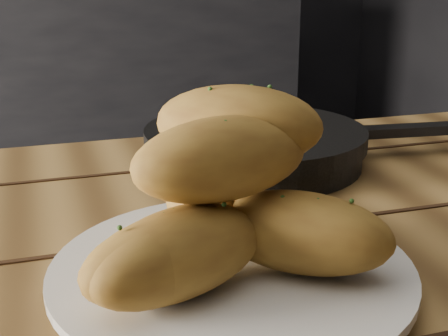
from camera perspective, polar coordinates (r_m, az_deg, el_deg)
plate at (r=0.49m, az=0.71°, el=-9.66°), size 0.28×0.28×0.02m
bread_rolls at (r=0.46m, az=-0.35°, el=-3.39°), size 0.25×0.21×0.13m
skillet at (r=0.77m, az=3.02°, el=2.12°), size 0.41×0.27×0.05m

